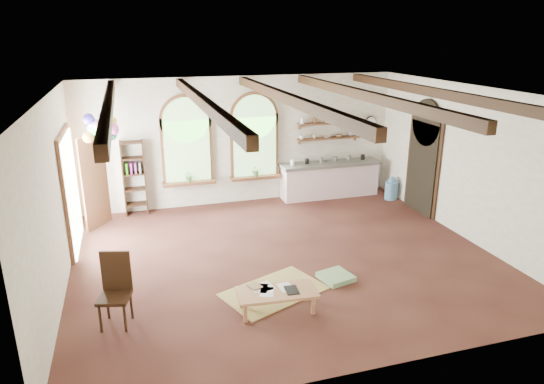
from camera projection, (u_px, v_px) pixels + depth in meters
name	position (u px, v px, depth m)	size (l,w,h in m)	color
floor	(285.00, 257.00, 9.52)	(8.00, 8.00, 0.00)	#532C22
ceiling_beams	(287.00, 98.00, 8.55)	(6.20, 6.80, 0.18)	#331A10
window_left	(187.00, 144.00, 11.74)	(1.30, 0.28, 2.20)	brown
window_right	(255.00, 139.00, 12.21)	(1.30, 0.28, 2.20)	brown
left_doorway	(71.00, 192.00, 9.72)	(0.10, 1.90, 2.50)	brown
right_doorway	(422.00, 168.00, 11.62)	(0.10, 1.30, 2.40)	black
kitchen_counter	(330.00, 179.00, 12.91)	(2.68, 0.62, 0.94)	beige
wall_shelf_lower	(328.00, 138.00, 12.74)	(1.70, 0.24, 0.04)	brown
wall_shelf_upper	(329.00, 123.00, 12.61)	(1.70, 0.24, 0.04)	brown
wall_clock	(371.00, 122.00, 13.03)	(0.32, 0.32, 0.04)	black
bookshelf	(134.00, 178.00, 11.52)	(0.53, 0.32, 1.80)	#331A10
coffee_table	(277.00, 293.00, 7.59)	(1.30, 0.68, 0.36)	tan
side_chair	(116.00, 305.00, 7.25)	(0.55, 0.55, 1.12)	#331A10
floor_mat	(274.00, 291.00, 8.25)	(1.68, 1.04, 0.02)	tan
floor_cushion	(336.00, 277.00, 8.66)	(0.53, 0.53, 0.09)	#77A16F
water_jug_a	(391.00, 190.00, 12.74)	(0.31, 0.31, 0.59)	#5E99CA
water_jug_b	(392.00, 189.00, 12.81)	(0.31, 0.31, 0.60)	#5E99CA
balloon_cluster	(102.00, 128.00, 9.97)	(0.72, 0.78, 1.14)	white
table_book	(250.00, 288.00, 7.65)	(0.17, 0.25, 0.02)	olive
tablet	(292.00, 290.00, 7.59)	(0.20, 0.29, 0.01)	black
potted_plant_left	(189.00, 176.00, 11.89)	(0.27, 0.23, 0.30)	#598C4C
potted_plant_right	(256.00, 170.00, 12.36)	(0.27, 0.23, 0.30)	#598C4C
shelf_cup_a	(302.00, 137.00, 12.51)	(0.12, 0.10, 0.10)	white
shelf_cup_b	(314.00, 137.00, 12.61)	(0.10, 0.10, 0.09)	beige
shelf_bowl_a	(327.00, 137.00, 12.71)	(0.22, 0.22, 0.05)	beige
shelf_bowl_b	(339.00, 136.00, 12.80)	(0.20, 0.20, 0.06)	#8C664C
shelf_vase	(351.00, 132.00, 12.88)	(0.18, 0.18, 0.19)	slate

